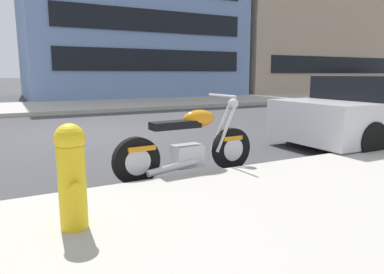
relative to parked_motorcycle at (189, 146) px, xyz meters
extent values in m
plane|color=#3D3D3F|center=(-0.63, 4.19, -0.42)|extent=(260.00, 260.00, 0.00)
cube|color=#ADA89E|center=(11.37, 11.10, -0.35)|extent=(120.00, 5.00, 0.14)
cube|color=silver|center=(-0.63, 0.39, -0.42)|extent=(0.12, 2.20, 0.01)
cylinder|color=black|center=(0.71, 0.04, -0.11)|extent=(0.62, 0.14, 0.61)
cylinder|color=silver|center=(0.71, 0.04, -0.11)|extent=(0.34, 0.14, 0.34)
cylinder|color=black|center=(-0.76, -0.03, -0.11)|extent=(0.62, 0.14, 0.61)
cylinder|color=silver|center=(-0.76, -0.03, -0.11)|extent=(0.34, 0.14, 0.34)
cube|color=silver|center=(-0.02, 0.00, -0.13)|extent=(0.41, 0.28, 0.30)
cube|color=black|center=(-0.20, -0.01, 0.31)|extent=(0.69, 0.25, 0.10)
ellipsoid|color=orange|center=(0.16, 0.01, 0.37)|extent=(0.49, 0.26, 0.24)
cube|color=orange|center=(-0.71, -0.03, 0.05)|extent=(0.37, 0.20, 0.06)
cube|color=orange|center=(0.69, 0.04, 0.05)|extent=(0.33, 0.18, 0.06)
cylinder|color=silver|center=(0.56, 0.10, 0.20)|extent=(0.34, 0.06, 0.65)
cylinder|color=silver|center=(0.57, -0.04, 0.20)|extent=(0.34, 0.06, 0.65)
cylinder|color=silver|center=(0.53, 0.03, 0.67)|extent=(0.07, 0.62, 0.04)
sphere|color=silver|center=(0.73, 0.04, 0.55)|extent=(0.15, 0.15, 0.15)
cylinder|color=silver|center=(-0.32, -0.15, -0.22)|extent=(0.71, 0.13, 0.16)
cube|color=silver|center=(4.55, 0.39, 0.11)|extent=(4.33, 1.82, 0.74)
cube|color=black|center=(4.51, 0.39, 0.70)|extent=(2.15, 1.67, 0.45)
cylinder|color=black|center=(3.12, 1.21, -0.11)|extent=(0.62, 0.22, 0.62)
cylinder|color=black|center=(3.12, -0.44, -0.11)|extent=(0.62, 0.22, 0.62)
cylinder|color=gold|center=(-1.73, -1.32, 0.06)|extent=(0.22, 0.22, 0.69)
sphere|color=gold|center=(-1.73, -1.32, 0.46)|extent=(0.24, 0.24, 0.24)
cylinder|color=gold|center=(-1.73, -1.18, 0.10)|extent=(0.10, 0.08, 0.10)
cylinder|color=gold|center=(-1.73, -1.46, 0.10)|extent=(0.10, 0.08, 0.10)
cube|color=#6B84B2|center=(4.95, 18.02, 4.31)|extent=(12.04, 9.25, 9.46)
cube|color=black|center=(4.95, 13.37, 1.66)|extent=(10.11, 0.06, 1.10)
cube|color=black|center=(4.95, 13.37, 3.61)|extent=(10.11, 0.06, 1.10)
cube|color=tan|center=(18.74, 17.49, 4.09)|extent=(14.58, 8.18, 9.02)
cube|color=black|center=(18.74, 13.37, 1.56)|extent=(12.25, 0.06, 1.10)
camera|label=1|loc=(-2.17, -4.20, 0.96)|focal=33.42mm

